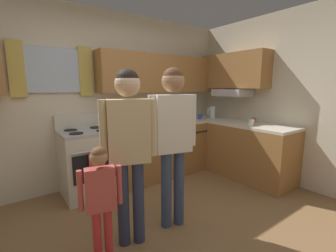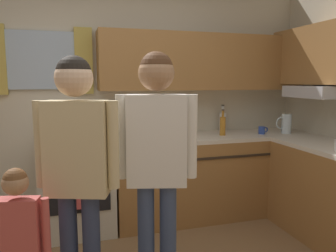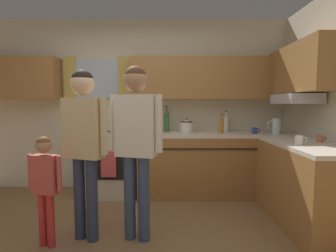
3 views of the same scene
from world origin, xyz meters
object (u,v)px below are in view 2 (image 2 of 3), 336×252
(bottle_wine_green, at_px, (149,122))
(bottle_squat_brown, at_px, (133,130))
(water_pitcher, at_px, (286,124))
(adult_in_plaid, at_px, (157,150))
(stove_oven, at_px, (78,185))
(bottle_milk_white, at_px, (223,121))
(stovetop_kettle, at_px, (176,127))
(small_child, at_px, (19,236))
(mug_cobalt_blue, at_px, (262,130))
(adult_holding_child, at_px, (77,158))
(bottle_oil_amber, at_px, (223,125))

(bottle_wine_green, bearing_deg, bottle_squat_brown, -163.82)
(water_pitcher, xyz_separation_m, adult_in_plaid, (-1.81, -1.15, 0.04))
(stove_oven, height_order, water_pitcher, water_pitcher)
(bottle_milk_white, height_order, stovetop_kettle, bottle_milk_white)
(stovetop_kettle, height_order, small_child, stovetop_kettle)
(stove_oven, xyz_separation_m, bottle_squat_brown, (0.58, 0.09, 0.51))
(small_child, bearing_deg, stove_oven, 76.68)
(stove_oven, distance_m, adult_in_plaid, 1.49)
(stove_oven, xyz_separation_m, mug_cobalt_blue, (2.01, -0.10, 0.48))
(bottle_squat_brown, xyz_separation_m, adult_in_plaid, (-0.10, -1.37, 0.07))
(bottle_wine_green, bearing_deg, adult_in_plaid, -101.18)
(bottle_squat_brown, distance_m, adult_in_plaid, 1.37)
(bottle_wine_green, xyz_separation_m, mug_cobalt_blue, (1.24, -0.24, -0.11))
(adult_holding_child, height_order, small_child, adult_holding_child)
(mug_cobalt_blue, height_order, adult_in_plaid, adult_in_plaid)
(bottle_milk_white, height_order, adult_in_plaid, adult_in_plaid)
(bottle_wine_green, bearing_deg, stove_oven, -169.35)
(bottle_oil_amber, xyz_separation_m, small_child, (-1.88, -1.36, -0.36))
(bottle_squat_brown, distance_m, bottle_oil_amber, 0.97)
(mug_cobalt_blue, distance_m, adult_in_plaid, 1.93)
(mug_cobalt_blue, bearing_deg, adult_holding_child, -149.65)
(bottle_milk_white, height_order, small_child, bottle_milk_white)
(mug_cobalt_blue, xyz_separation_m, water_pitcher, (0.29, -0.03, 0.07))
(stove_oven, relative_size, bottle_squat_brown, 5.37)
(bottle_oil_amber, bearing_deg, mug_cobalt_blue, -6.05)
(bottle_oil_amber, distance_m, small_child, 2.35)
(stove_oven, height_order, stovetop_kettle, stovetop_kettle)
(water_pitcher, height_order, small_child, water_pitcher)
(stove_oven, height_order, adult_in_plaid, adult_in_plaid)
(adult_holding_child, bearing_deg, stove_oven, 89.65)
(bottle_milk_white, bearing_deg, mug_cobalt_blue, -43.25)
(bottle_milk_white, bearing_deg, bottle_oil_amber, -115.69)
(mug_cobalt_blue, bearing_deg, bottle_milk_white, 136.75)
(bottle_wine_green, relative_size, mug_cobalt_blue, 3.43)
(bottle_milk_white, relative_size, mug_cobalt_blue, 2.73)
(stove_oven, distance_m, mug_cobalt_blue, 2.07)
(bottle_squat_brown, height_order, adult_in_plaid, adult_in_plaid)
(bottle_milk_white, xyz_separation_m, water_pitcher, (0.62, -0.34, -0.01))
(bottle_wine_green, xyz_separation_m, adult_holding_child, (-0.77, -1.42, -0.02))
(adult_in_plaid, bearing_deg, stovetop_kettle, 67.33)
(adult_holding_child, distance_m, adult_in_plaid, 0.49)
(adult_in_plaid, bearing_deg, adult_holding_child, -179.98)
(bottle_milk_white, relative_size, adult_holding_child, 0.19)
(bottle_wine_green, xyz_separation_m, bottle_oil_amber, (0.78, -0.19, -0.04))
(bottle_wine_green, height_order, adult_holding_child, adult_holding_child)
(bottle_oil_amber, xyz_separation_m, mug_cobalt_blue, (0.46, -0.05, -0.07))
(mug_cobalt_blue, relative_size, small_child, 0.11)
(small_child, bearing_deg, adult_in_plaid, 8.86)
(stove_oven, distance_m, water_pitcher, 2.36)
(bottle_milk_white, bearing_deg, bottle_squat_brown, -173.40)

